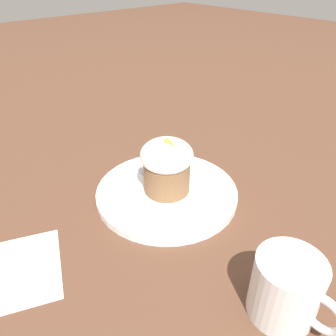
{
  "coord_description": "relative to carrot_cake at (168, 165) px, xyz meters",
  "views": [
    {
      "loc": [
        0.34,
        -0.3,
        0.35
      ],
      "look_at": [
        0.0,
        0.0,
        0.06
      ],
      "focal_mm": 35.0,
      "sensor_mm": 36.0,
      "label": 1
    }
  ],
  "objects": [
    {
      "name": "ground_plane",
      "position": [
        -0.0,
        -0.0,
        -0.06
      ],
      "size": [
        4.0,
        4.0,
        0.0
      ],
      "primitive_type": "plane",
      "color": "#513323"
    },
    {
      "name": "dessert_plate",
      "position": [
        -0.0,
        -0.0,
        -0.06
      ],
      "size": [
        0.24,
        0.24,
        0.01
      ],
      "color": "white",
      "rests_on": "ground_plane"
    },
    {
      "name": "paper_napkin",
      "position": [
        -0.01,
        -0.26,
        -0.06
      ],
      "size": [
        0.16,
        0.15,
        0.0
      ],
      "color": "white",
      "rests_on": "ground_plane"
    },
    {
      "name": "spoon",
      "position": [
        -0.02,
        -0.0,
        -0.05
      ],
      "size": [
        0.12,
        0.04,
        0.01
      ],
      "color": "#B7B7BC",
      "rests_on": "dessert_plate"
    },
    {
      "name": "coffee_cup",
      "position": [
        0.25,
        -0.05,
        -0.02
      ],
      "size": [
        0.11,
        0.08,
        0.08
      ],
      "color": "white",
      "rests_on": "ground_plane"
    },
    {
      "name": "carrot_cake",
      "position": [
        0.0,
        0.0,
        0.0
      ],
      "size": [
        0.09,
        0.09,
        0.1
      ],
      "color": "brown",
      "rests_on": "dessert_plate"
    }
  ]
}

